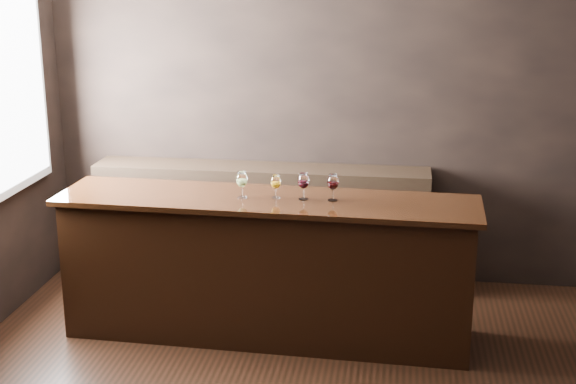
# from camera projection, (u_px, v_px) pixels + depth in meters

# --- Properties ---
(room_shell) EXTENTS (5.02, 4.52, 2.81)m
(room_shell) POSITION_uv_depth(u_px,v_px,m) (276.00, 117.00, 4.61)
(room_shell) COLOR black
(room_shell) RESTS_ON ground
(bar_counter) EXTENTS (2.93, 0.72, 1.02)m
(bar_counter) POSITION_uv_depth(u_px,v_px,m) (267.00, 270.00, 5.83)
(bar_counter) COLOR black
(bar_counter) RESTS_ON ground
(bar_top) EXTENTS (3.03, 0.79, 0.04)m
(bar_top) POSITION_uv_depth(u_px,v_px,m) (267.00, 201.00, 5.68)
(bar_top) COLOR black
(bar_top) RESTS_ON bar_counter
(back_bar_shelf) EXTENTS (2.82, 0.40, 1.02)m
(back_bar_shelf) POSITION_uv_depth(u_px,v_px,m) (261.00, 224.00, 6.85)
(back_bar_shelf) COLOR black
(back_bar_shelf) RESTS_ON ground
(glass_white) EXTENTS (0.08, 0.08, 0.19)m
(glass_white) POSITION_uv_depth(u_px,v_px,m) (242.00, 180.00, 5.65)
(glass_white) COLOR white
(glass_white) RESTS_ON bar_top
(glass_amber) EXTENTS (0.07, 0.07, 0.17)m
(glass_amber) POSITION_uv_depth(u_px,v_px,m) (276.00, 182.00, 5.65)
(glass_amber) COLOR white
(glass_amber) RESTS_ON bar_top
(glass_red_a) EXTENTS (0.08, 0.08, 0.19)m
(glass_red_a) POSITION_uv_depth(u_px,v_px,m) (303.00, 182.00, 5.61)
(glass_red_a) COLOR white
(glass_red_a) RESTS_ON bar_top
(glass_red_b) EXTENTS (0.08, 0.08, 0.19)m
(glass_red_b) POSITION_uv_depth(u_px,v_px,m) (333.00, 183.00, 5.59)
(glass_red_b) COLOR white
(glass_red_b) RESTS_ON bar_top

